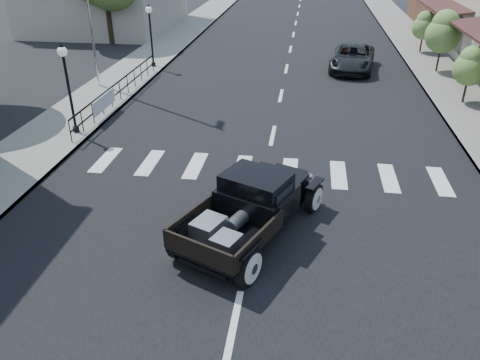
# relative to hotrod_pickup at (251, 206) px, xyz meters

# --- Properties ---
(ground) EXTENTS (120.00, 120.00, 0.00)m
(ground) POSITION_rel_hotrod_pickup_xyz_m (0.04, -0.28, -0.86)
(ground) COLOR black
(ground) RESTS_ON ground
(road) EXTENTS (14.00, 80.00, 0.02)m
(road) POSITION_rel_hotrod_pickup_xyz_m (0.04, 14.72, -0.85)
(road) COLOR black
(road) RESTS_ON ground
(road_markings) EXTENTS (12.00, 60.00, 0.06)m
(road_markings) POSITION_rel_hotrod_pickup_xyz_m (0.04, 9.72, -0.86)
(road_markings) COLOR silver
(road_markings) RESTS_ON ground
(sidewalk_left) EXTENTS (3.00, 80.00, 0.15)m
(sidewalk_left) POSITION_rel_hotrod_pickup_xyz_m (-8.46, 14.72, -0.79)
(sidewalk_left) COLOR gray
(sidewalk_left) RESTS_ON ground
(sidewalk_right) EXTENTS (3.00, 80.00, 0.15)m
(sidewalk_right) POSITION_rel_hotrod_pickup_xyz_m (8.54, 14.72, -0.79)
(sidewalk_right) COLOR gray
(sidewalk_right) RESTS_ON ground
(railing) EXTENTS (0.08, 10.00, 1.00)m
(railing) POSITION_rel_hotrod_pickup_xyz_m (-7.26, 9.72, -0.21)
(railing) COLOR black
(railing) RESTS_ON sidewalk_left
(banner) EXTENTS (0.04, 2.20, 0.60)m
(banner) POSITION_rel_hotrod_pickup_xyz_m (-7.18, 7.72, -0.41)
(banner) COLOR silver
(banner) RESTS_ON sidewalk_left
(lamp_post_b) EXTENTS (0.36, 0.36, 3.40)m
(lamp_post_b) POSITION_rel_hotrod_pickup_xyz_m (-7.56, 5.72, 0.99)
(lamp_post_b) COLOR black
(lamp_post_b) RESTS_ON sidewalk_left
(lamp_post_c) EXTENTS (0.36, 0.36, 3.40)m
(lamp_post_c) POSITION_rel_hotrod_pickup_xyz_m (-7.56, 15.72, 0.99)
(lamp_post_c) COLOR black
(lamp_post_c) RESTS_ON sidewalk_left
(small_tree_c) EXTENTS (1.47, 1.47, 2.44)m
(small_tree_c) POSITION_rel_hotrod_pickup_xyz_m (8.34, 11.55, 0.51)
(small_tree_c) COLOR #5B803A
(small_tree_c) RESTS_ON sidewalk_right
(small_tree_d) EXTENTS (1.89, 1.89, 3.15)m
(small_tree_d) POSITION_rel_hotrod_pickup_xyz_m (8.34, 16.90, 0.86)
(small_tree_d) COLOR #5B803A
(small_tree_d) RESTS_ON sidewalk_right
(small_tree_e) EXTENTS (1.46, 1.46, 2.43)m
(small_tree_e) POSITION_rel_hotrod_pickup_xyz_m (8.34, 21.56, 0.50)
(small_tree_e) COLOR #5B803A
(small_tree_e) RESTS_ON sidewalk_right
(hotrod_pickup) EXTENTS (4.13, 5.48, 1.72)m
(hotrod_pickup) POSITION_rel_hotrod_pickup_xyz_m (0.00, 0.00, 0.00)
(hotrod_pickup) COLOR black
(hotrod_pickup) RESTS_ON ground
(second_car) EXTENTS (2.95, 5.19, 1.36)m
(second_car) POSITION_rel_hotrod_pickup_xyz_m (3.73, 17.04, -0.18)
(second_car) COLOR black
(second_car) RESTS_ON ground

